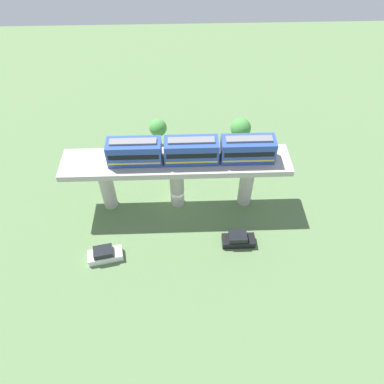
{
  "coord_description": "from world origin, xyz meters",
  "views": [
    {
      "loc": [
        -33.99,
        -0.85,
        39.22
      ],
      "look_at": [
        -2.5,
        -1.94,
        4.92
      ],
      "focal_mm": 34.19,
      "sensor_mm": 36.0,
      "label": 1
    }
  ],
  "objects_px": {
    "train": "(191,150)",
    "tree_mid_lot": "(158,128)",
    "parked_car_black": "(238,240)",
    "parked_car_white": "(105,254)",
    "tree_near_viaduct": "(241,128)"
  },
  "relations": [
    {
      "from": "parked_car_black",
      "to": "tree_near_viaduct",
      "type": "height_order",
      "value": "tree_near_viaduct"
    },
    {
      "from": "parked_car_black",
      "to": "parked_car_white",
      "type": "height_order",
      "value": "same"
    },
    {
      "from": "train",
      "to": "parked_car_white",
      "type": "xyz_separation_m",
      "value": [
        -8.78,
        11.01,
        -9.0
      ]
    },
    {
      "from": "parked_car_black",
      "to": "parked_car_white",
      "type": "bearing_deg",
      "value": 95.79
    },
    {
      "from": "parked_car_black",
      "to": "tree_near_viaduct",
      "type": "xyz_separation_m",
      "value": [
        19.9,
        -2.59,
        2.37
      ]
    },
    {
      "from": "parked_car_white",
      "to": "tree_near_viaduct",
      "type": "bearing_deg",
      "value": -52.64
    },
    {
      "from": "parked_car_black",
      "to": "parked_car_white",
      "type": "relative_size",
      "value": 0.94
    },
    {
      "from": "parked_car_black",
      "to": "tree_near_viaduct",
      "type": "bearing_deg",
      "value": -7.26
    },
    {
      "from": "parked_car_black",
      "to": "tree_mid_lot",
      "type": "xyz_separation_m",
      "value": [
        20.0,
        10.61,
        2.71
      ]
    },
    {
      "from": "parked_car_black",
      "to": "tree_mid_lot",
      "type": "height_order",
      "value": "tree_mid_lot"
    },
    {
      "from": "tree_near_viaduct",
      "to": "train",
      "type": "bearing_deg",
      "value": 146.85
    },
    {
      "from": "parked_car_white",
      "to": "tree_mid_lot",
      "type": "height_order",
      "value": "tree_mid_lot"
    },
    {
      "from": "train",
      "to": "parked_car_white",
      "type": "height_order",
      "value": "train"
    },
    {
      "from": "parked_car_black",
      "to": "parked_car_white",
      "type": "xyz_separation_m",
      "value": [
        -1.65,
        16.76,
        0.0
      ]
    },
    {
      "from": "train",
      "to": "tree_mid_lot",
      "type": "relative_size",
      "value": 4.2
    }
  ]
}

